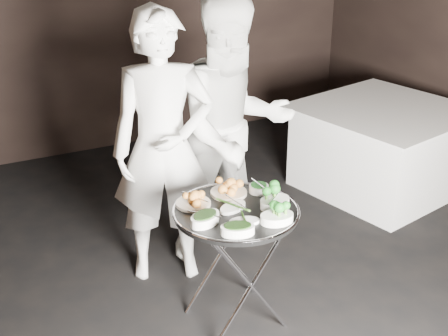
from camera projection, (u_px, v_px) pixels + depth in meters
name	position (u px, v px, depth m)	size (l,w,h in m)	color
tray_stand	(236.00, 261.00, 3.64)	(0.50, 0.42, 0.73)	silver
serving_tray	(236.00, 212.00, 3.50)	(0.72, 0.72, 0.04)	black
potato_plate_a	(193.00, 200.00, 3.54)	(0.21, 0.21, 0.07)	beige
potato_plate_b	(229.00, 189.00, 3.67)	(0.22, 0.22, 0.08)	beige
greens_bowl	(259.00, 187.00, 3.70)	(0.12, 0.12, 0.07)	white
asparagus_plate_a	(233.00, 206.00, 3.51)	(0.21, 0.17, 0.04)	white
asparagus_plate_b	(244.00, 220.00, 3.36)	(0.19, 0.14, 0.03)	white
spinach_bowl_a	(205.00, 217.00, 3.35)	(0.22, 0.19, 0.08)	white
spinach_bowl_b	(238.00, 228.00, 3.24)	(0.21, 0.17, 0.07)	white
broccoli_bowl_a	(275.00, 201.00, 3.53)	(0.21, 0.17, 0.08)	white
broccoli_bowl_b	(277.00, 216.00, 3.36)	(0.20, 0.16, 0.08)	white
serving_utensils	(233.00, 196.00, 3.54)	(0.59, 0.42, 0.01)	silver
waiter_left	(163.00, 149.00, 3.94)	(0.65, 0.43, 1.79)	white
waiter_right	(234.00, 130.00, 4.19)	(0.89, 0.69, 1.83)	white
dining_table	(382.00, 148.00, 5.34)	(1.28, 1.28, 0.73)	white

